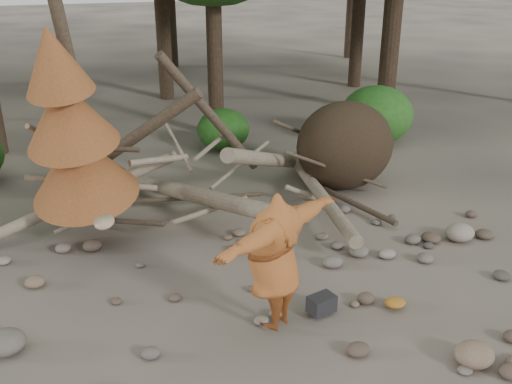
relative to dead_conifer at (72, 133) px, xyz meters
name	(u,v)px	position (x,y,z in m)	size (l,w,h in m)	color
ground	(319,311)	(3.12, -3.37, -2.11)	(120.00, 120.00, 0.00)	#514C44
deadfall_pile	(322,151)	(5.13, 0.87, -1.16)	(8.55, 5.24, 3.30)	#332619
dead_conifer	(72,133)	(0.00, 0.00, 0.00)	(2.06, 2.16, 4.35)	#4C3F30
bush_mid	(223,129)	(3.92, 4.43, -1.55)	(1.40, 1.40, 1.12)	#235819
bush_right	(377,115)	(8.12, 3.63, -1.31)	(2.00, 2.00, 1.60)	#2C6920
frisbee_thrower	(274,262)	(2.33, -3.54, -1.02)	(3.50, 1.85, 2.01)	#A45725
backpack	(321,307)	(3.11, -3.46, -1.98)	(0.39, 0.26, 0.26)	black
cloth_green	(323,305)	(3.18, -3.36, -2.03)	(0.44, 0.37, 0.16)	#376F2C
cloth_orange	(395,305)	(4.22, -3.69, -2.05)	(0.33, 0.27, 0.12)	#A2661B
boulder_front_right	(475,354)	(4.50, -5.11, -1.96)	(0.52, 0.47, 0.31)	#806850
boulder_mid_right	(460,232)	(6.55, -2.15, -1.95)	(0.54, 0.49, 0.32)	gray
boulder_mid_left	(5,342)	(-1.23, -2.86, -1.95)	(0.55, 0.49, 0.33)	#635C53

